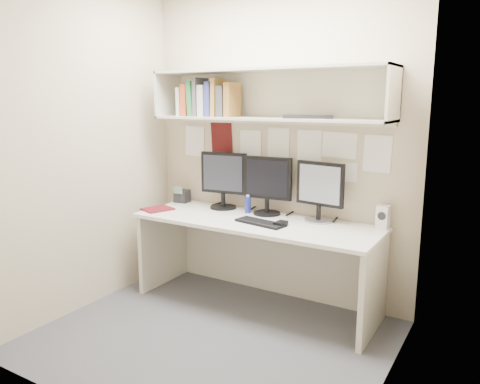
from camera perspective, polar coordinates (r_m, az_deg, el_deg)
The scene contains 19 objects.
floor at distance 3.52m, azimuth -3.50°, elevation -17.30°, with size 2.40×2.00×0.01m, color #444449.
wall_back at distance 3.98m, azimuth 4.48°, elevation 5.68°, with size 2.40×0.02×2.60m, color #B6A78B.
wall_front at distance 2.38m, azimuth -17.63°, elevation 1.50°, with size 2.40×0.02×2.60m, color #B6A78B.
wall_left at distance 3.93m, azimuth -18.40°, elevation 5.07°, with size 0.02×2.00×2.60m, color #B6A78B.
wall_right at distance 2.63m, azimuth 18.24°, elevation 2.36°, with size 0.02×2.00×2.60m, color #B6A78B.
desk at distance 3.88m, azimuth 1.93°, elevation -8.61°, with size 2.00×0.70×0.73m.
overhead_hutch at distance 3.84m, azimuth 3.62°, elevation 11.77°, with size 2.00×0.38×0.40m.
pinned_papers at distance 3.98m, azimuth 4.43°, elevation 4.95°, with size 1.92×0.01×0.48m, color white, non-canonical shape.
monitor_left at distance 4.13m, azimuth -2.02°, elevation 1.68°, with size 0.43×0.24×0.50m.
monitor_center at distance 3.91m, azimuth 3.40°, elevation 1.05°, with size 0.42×0.23×0.49m.
monitor_right at distance 3.72m, azimuth 9.70°, elevation 0.32°, with size 0.41×0.22×0.47m.
keyboard at distance 3.64m, azimuth 2.51°, elevation -3.76°, with size 0.41×0.15×0.02m, color black.
mouse at distance 3.59m, azimuth 4.97°, elevation -3.89°, with size 0.07×0.11×0.03m, color black.
speaker at distance 3.66m, azimuth 17.04°, elevation -2.93°, with size 0.09×0.10×0.18m.
blue_bottle at distance 3.98m, azimuth 0.96°, elevation -1.52°, with size 0.05×0.05×0.16m.
maroon_notebook at distance 4.17m, azimuth -10.01°, elevation -2.06°, with size 0.20×0.25×0.01m, color #5F1018.
desk_phone at distance 4.44m, azimuth -7.09°, elevation -0.46°, with size 0.14×0.13×0.16m.
book_stack at distance 4.06m, azimuth -3.88°, elevation 11.16°, with size 0.54×0.20×0.32m.
hutch_tray at distance 3.62m, azimuth 8.28°, elevation 9.08°, with size 0.37×0.14×0.03m, color black.
Camera 1 is at (1.77, -2.55, 1.68)m, focal length 35.00 mm.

